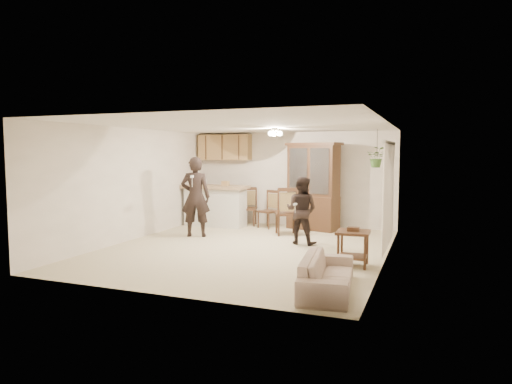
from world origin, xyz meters
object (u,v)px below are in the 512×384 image
(side_table, at_px, (353,248))
(chair_bar, at_px, (248,215))
(child, at_px, (301,213))
(china_hutch, at_px, (313,187))
(chair_hutch_right, at_px, (286,221))
(sofa, at_px, (327,266))
(chair_hutch_left, at_px, (268,217))
(adult, at_px, (196,198))

(side_table, xyz_separation_m, chair_bar, (-3.36, 3.46, -0.03))
(child, distance_m, chair_bar, 2.81)
(china_hutch, bearing_deg, side_table, -49.73)
(child, height_order, chair_hutch_right, child)
(sofa, distance_m, china_hutch, 5.27)
(chair_hutch_left, distance_m, chair_hutch_right, 1.07)
(china_hutch, distance_m, chair_hutch_left, 1.42)
(chair_hutch_left, bearing_deg, chair_hutch_right, -24.70)
(adult, height_order, chair_hutch_right, adult)
(child, bearing_deg, sofa, 118.76)
(china_hutch, xyz_separation_m, chair_bar, (-1.80, 0.02, -0.80))
(child, xyz_separation_m, chair_hutch_left, (-1.36, 1.70, -0.40))
(adult, distance_m, child, 2.55)
(child, bearing_deg, chair_bar, -36.54)
(adult, height_order, chair_bar, adult)
(adult, height_order, side_table, adult)
(sofa, xyz_separation_m, child, (-1.24, 3.12, 0.31))
(chair_bar, height_order, chair_hutch_left, chair_bar)
(chair_hutch_left, relative_size, chair_hutch_right, 0.86)
(china_hutch, height_order, chair_hutch_right, china_hutch)
(adult, height_order, chair_hutch_left, adult)
(adult, relative_size, china_hutch, 0.82)
(adult, bearing_deg, side_table, 139.38)
(chair_bar, bearing_deg, child, -56.43)
(adult, bearing_deg, sofa, 121.37)
(child, height_order, china_hutch, china_hutch)
(child, bearing_deg, chair_hutch_right, -48.94)
(sofa, bearing_deg, chair_hutch_right, 17.49)
(sofa, bearing_deg, child, 14.43)
(china_hutch, relative_size, chair_bar, 2.16)
(sofa, height_order, chair_bar, chair_bar)
(china_hutch, bearing_deg, adult, -124.34)
(sofa, relative_size, chair_bar, 1.84)
(side_table, bearing_deg, sofa, -94.04)
(child, bearing_deg, side_table, 138.19)
(chair_hutch_left, xyz_separation_m, chair_hutch_right, (0.74, -0.78, 0.05))
(adult, bearing_deg, chair_hutch_right, -172.62)
(chair_bar, bearing_deg, sofa, -69.96)
(adult, xyz_separation_m, chair_hutch_right, (1.91, 0.97, -0.58))
(sofa, bearing_deg, china_hutch, 8.92)
(side_table, bearing_deg, china_hutch, 114.41)
(china_hutch, distance_m, chair_bar, 1.97)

